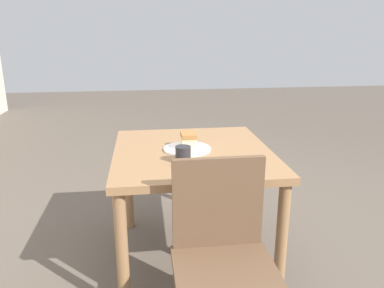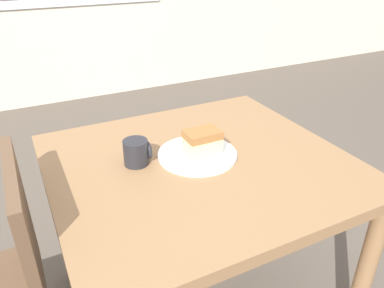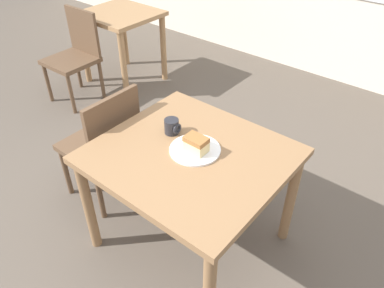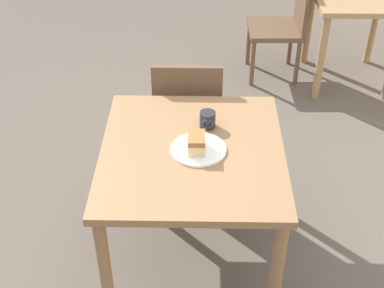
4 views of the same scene
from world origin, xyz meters
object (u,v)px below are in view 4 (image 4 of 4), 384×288
object	(u,v)px
chair_near_window	(188,112)
cake_slice	(197,143)
coffee_mug	(208,120)
dining_table_near	(192,165)
dining_table_far	(354,13)
chair_far_corner	(284,23)
plate	(198,149)

from	to	relation	value
chair_near_window	cake_slice	bearing A→B (deg)	94.89
chair_near_window	coffee_mug	xyz separation A→B (m)	(0.50, 0.11, 0.29)
dining_table_near	chair_near_window	xyz separation A→B (m)	(-0.69, -0.04, -0.15)
dining_table_near	chair_near_window	world-z (taller)	chair_near_window
chair_near_window	coffee_mug	bearing A→B (deg)	102.94
dining_table_far	chair_far_corner	world-z (taller)	chair_far_corner
dining_table_near	coffee_mug	xyz separation A→B (m)	(-0.19, 0.07, 0.14)
chair_near_window	coffee_mug	size ratio (longest dim) A/B	9.56
dining_table_far	plate	distance (m)	2.28
cake_slice	coffee_mug	distance (m)	0.22
dining_table_near	dining_table_far	distance (m)	2.29
dining_table_near	coffee_mug	world-z (taller)	coffee_mug
dining_table_far	plate	xyz separation A→B (m)	(1.93, -1.21, 0.13)
dining_table_near	cake_slice	bearing A→B (deg)	45.50
dining_table_far	chair_near_window	bearing A→B (deg)	-45.95
chair_far_corner	plate	distance (m)	2.13
dining_table_near	chair_far_corner	bearing A→B (deg)	160.55
chair_far_corner	plate	world-z (taller)	chair_far_corner
coffee_mug	chair_near_window	bearing A→B (deg)	-167.06
chair_near_window	dining_table_far	bearing A→B (deg)	-135.95
dining_table_near	dining_table_far	bearing A→B (deg)	147.28
dining_table_near	chair_near_window	size ratio (longest dim) A/B	1.15
cake_slice	coffee_mug	xyz separation A→B (m)	(-0.21, 0.05, -0.01)
chair_far_corner	coffee_mug	world-z (taller)	chair_far_corner
plate	cake_slice	bearing A→B (deg)	-32.07
dining_table_far	chair_far_corner	size ratio (longest dim) A/B	0.86
chair_far_corner	cake_slice	distance (m)	2.15
dining_table_far	chair_near_window	world-z (taller)	chair_near_window
chair_far_corner	cake_slice	bearing A→B (deg)	-20.04
dining_table_far	chair_far_corner	distance (m)	0.55
chair_near_window	plate	distance (m)	0.74
dining_table_far	coffee_mug	size ratio (longest dim) A/B	8.27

